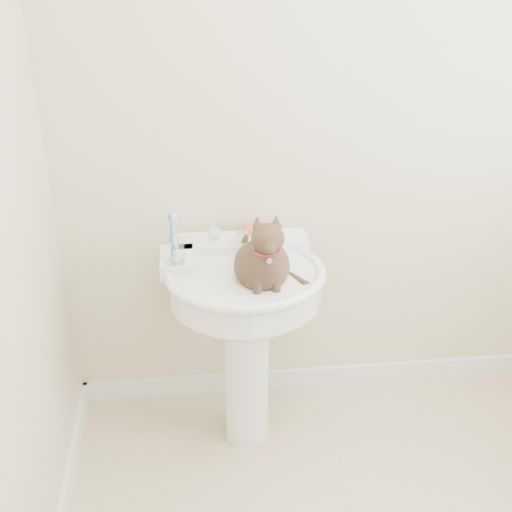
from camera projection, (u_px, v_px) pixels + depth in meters
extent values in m
cube|color=white|center=(330.00, 375.00, 2.92)|extent=(2.20, 0.02, 0.09)
cylinder|color=white|center=(247.00, 376.00, 2.50)|extent=(0.17, 0.17, 0.62)
cylinder|color=white|center=(246.00, 286.00, 2.31)|extent=(0.55, 0.55, 0.12)
ellipsoid|color=white|center=(246.00, 300.00, 2.34)|extent=(0.51, 0.44, 0.20)
torus|color=white|center=(246.00, 273.00, 2.28)|extent=(0.58, 0.58, 0.04)
cube|color=white|center=(241.00, 245.00, 2.45)|extent=(0.51, 0.14, 0.05)
cube|color=white|center=(177.00, 262.00, 2.33)|extent=(0.12, 0.18, 0.05)
cylinder|color=silver|center=(242.00, 238.00, 2.39)|extent=(0.05, 0.05, 0.05)
cylinder|color=silver|center=(243.00, 237.00, 2.33)|extent=(0.04, 0.04, 0.14)
sphere|color=white|center=(212.00, 232.00, 2.39)|extent=(0.06, 0.06, 0.06)
sphere|color=white|center=(270.00, 229.00, 2.41)|extent=(0.06, 0.06, 0.06)
cube|color=#D55833|center=(256.00, 229.00, 2.47)|extent=(0.10, 0.06, 0.03)
cylinder|color=silver|center=(176.00, 262.00, 2.26)|extent=(0.07, 0.07, 0.01)
cylinder|color=white|center=(176.00, 251.00, 2.24)|extent=(0.06, 0.06, 0.09)
cylinder|color=blue|center=(171.00, 238.00, 2.21)|extent=(0.01, 0.01, 0.17)
cylinder|color=white|center=(175.00, 238.00, 2.21)|extent=(0.01, 0.01, 0.17)
cylinder|color=#FA9ED2|center=(178.00, 238.00, 2.22)|extent=(0.01, 0.01, 0.17)
ellipsoid|color=brown|center=(262.00, 265.00, 2.23)|extent=(0.20, 0.22, 0.18)
ellipsoid|color=brown|center=(265.00, 262.00, 2.13)|extent=(0.13, 0.12, 0.16)
ellipsoid|color=brown|center=(266.00, 238.00, 2.06)|extent=(0.11, 0.10, 0.10)
cone|color=brown|center=(256.00, 222.00, 2.05)|extent=(0.04, 0.04, 0.04)
cone|color=brown|center=(275.00, 221.00, 2.05)|extent=(0.04, 0.04, 0.04)
cylinder|color=brown|center=(290.00, 276.00, 2.28)|extent=(0.03, 0.03, 0.20)
torus|color=maroon|center=(266.00, 250.00, 2.09)|extent=(0.09, 0.09, 0.01)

